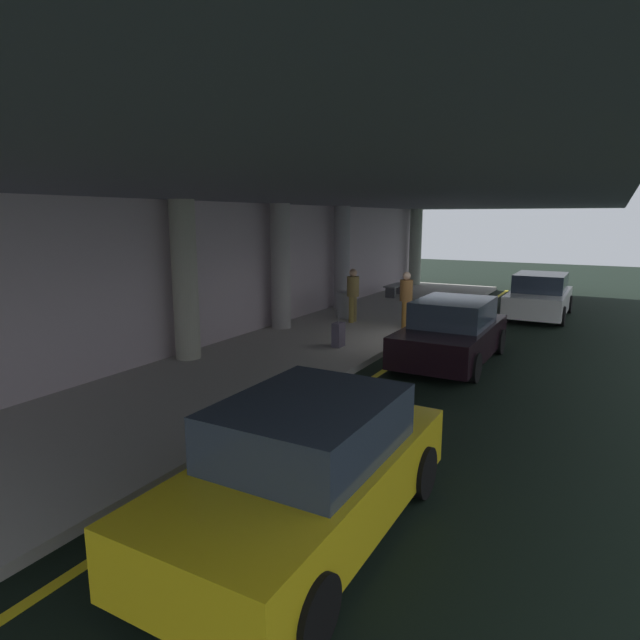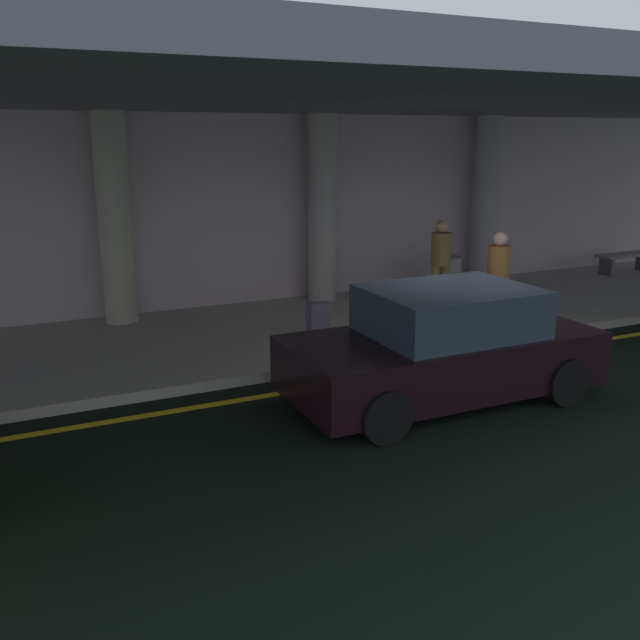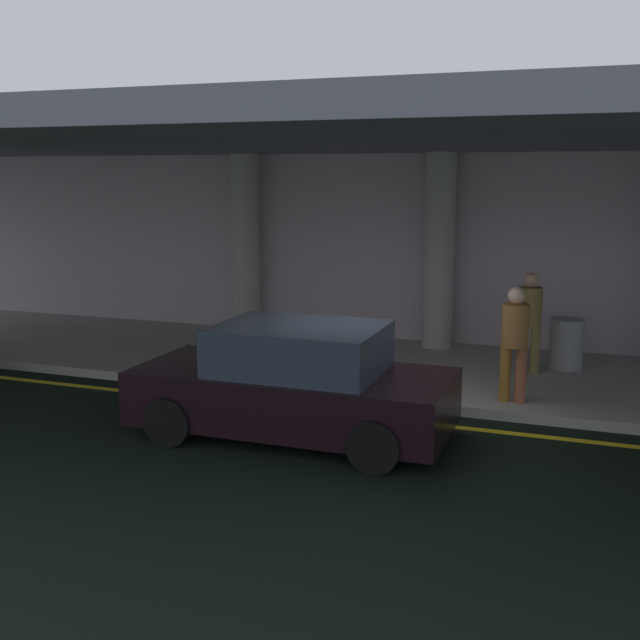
% 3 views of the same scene
% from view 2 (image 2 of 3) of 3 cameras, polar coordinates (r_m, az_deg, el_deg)
% --- Properties ---
extents(ground_plane, '(60.00, 60.00, 0.00)m').
position_cam_2_polar(ground_plane, '(10.37, 11.65, -4.57)').
color(ground_plane, black).
extents(sidewalk, '(26.00, 4.20, 0.15)m').
position_cam_2_polar(sidewalk, '(12.83, 3.39, -0.15)').
color(sidewalk, '#A19D96').
rests_on(sidewalk, ground).
extents(lane_stripe_yellow, '(26.00, 0.14, 0.01)m').
position_cam_2_polar(lane_stripe_yellow, '(10.75, 10.02, -3.74)').
color(lane_stripe_yellow, yellow).
rests_on(lane_stripe_yellow, ground).
extents(support_column_far_left, '(0.58, 0.58, 3.65)m').
position_cam_2_polar(support_column_far_left, '(12.75, -16.41, 7.88)').
color(support_column_far_left, '#A6A492').
rests_on(support_column_far_left, sidewalk).
extents(support_column_left_mid, '(0.58, 0.58, 3.65)m').
position_cam_2_polar(support_column_left_mid, '(13.95, 0.20, 9.03)').
color(support_column_left_mid, '#A39E9C').
rests_on(support_column_left_mid, sidewalk).
extents(support_column_center, '(0.58, 0.58, 3.65)m').
position_cam_2_polar(support_column_center, '(16.07, 13.35, 9.42)').
color(support_column_center, '#99979D').
rests_on(support_column_center, sidewalk).
extents(ceiling_overhang, '(28.00, 13.20, 0.30)m').
position_cam_2_polar(ceiling_overhang, '(11.97, 4.89, 17.48)').
color(ceiling_overhang, slate).
rests_on(ceiling_overhang, support_column_far_left).
extents(terminal_back_wall, '(26.00, 0.30, 3.80)m').
position_cam_2_polar(terminal_back_wall, '(14.48, -0.82, 8.95)').
color(terminal_back_wall, '#BBAAB3').
rests_on(terminal_back_wall, ground).
extents(car_black, '(4.10, 1.92, 1.50)m').
position_cam_2_polar(car_black, '(9.25, 10.06, -2.24)').
color(car_black, black).
rests_on(car_black, ground).
extents(traveler_with_luggage, '(0.38, 0.38, 1.68)m').
position_cam_2_polar(traveler_with_luggage, '(12.28, 14.35, 3.70)').
color(traveler_with_luggage, '#996426').
rests_on(traveler_with_luggage, sidewalk).
extents(person_waiting_for_ride, '(0.38, 0.38, 1.68)m').
position_cam_2_polar(person_waiting_for_ride, '(13.69, 9.84, 5.07)').
color(person_waiting_for_ride, olive).
rests_on(person_waiting_for_ride, sidewalk).
extents(suitcase_upright_primary, '(0.36, 0.22, 0.90)m').
position_cam_2_polar(suitcase_upright_primary, '(11.37, -0.11, -0.08)').
color(suitcase_upright_primary, '#575064').
rests_on(suitcase_upright_primary, sidewalk).
extents(bench_metal, '(1.60, 0.50, 0.48)m').
position_cam_2_polar(bench_metal, '(18.48, 23.73, 4.61)').
color(bench_metal, slate).
rests_on(bench_metal, sidewalk).
extents(trash_bin_steel, '(0.56, 0.56, 0.85)m').
position_cam_2_polar(trash_bin_steel, '(14.58, 10.34, 3.48)').
color(trash_bin_steel, gray).
rests_on(trash_bin_steel, sidewalk).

